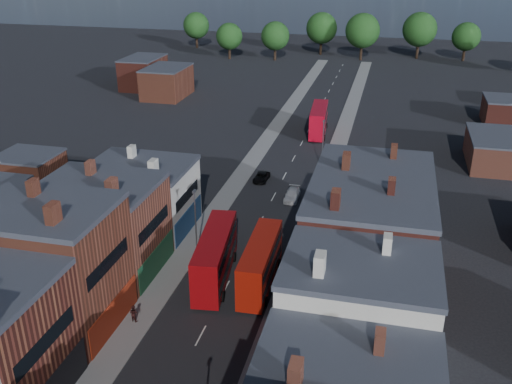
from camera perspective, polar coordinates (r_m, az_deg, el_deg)
The scene contains 10 objects.
pavement_west at distance 84.13m, azimuth -2.28°, elevation 0.54°, with size 3.00×200.00×0.12m, color gray.
pavement_east at distance 81.77m, azimuth 6.52°, elevation -0.32°, with size 3.00×200.00×0.12m, color gray.
lamp_post_2 at distance 64.56m, azimuth -6.08°, elevation -2.62°, with size 0.25×0.70×8.12m.
lamp_post_3 at distance 89.48m, azimuth 6.70°, elevation 5.03°, with size 0.25×0.70×8.12m.
bus_0 at distance 60.56m, azimuth -4.11°, elevation -6.42°, with size 4.32×12.55×5.31m.
bus_1 at distance 59.65m, azimuth 0.44°, elevation -7.07°, with size 3.18×11.57×4.97m.
bus_2 at distance 107.53m, azimuth 6.29°, elevation 7.20°, with size 3.65×12.08×5.14m.
car_2 at distance 86.08m, azimuth 0.54°, elevation 1.49°, with size 1.95×4.24×1.18m, color black.
car_3 at distance 80.01m, azimuth 3.63°, elevation -0.28°, with size 1.91×4.69×1.36m, color silver.
ped_1 at distance 56.43m, azimuth -12.14°, elevation -11.76°, with size 0.83×0.45×1.70m, color #381816.
Camera 1 is at (15.08, -24.20, 33.33)m, focal length 40.00 mm.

